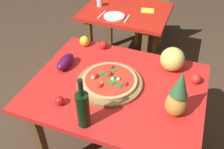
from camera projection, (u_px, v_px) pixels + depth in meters
ground_plane at (116, 146)px, 2.19m from camera, size 10.00×10.00×0.00m
display_table at (117, 94)px, 1.78m from camera, size 1.21×0.95×0.74m
background_table at (126, 20)px, 2.75m from camera, size 0.93×0.73×0.74m
dining_chair at (151, 12)px, 3.22m from camera, size 0.50×0.50×0.85m
pizza_board at (110, 83)px, 1.72m from camera, size 0.47×0.47×0.02m
pizza at (109, 80)px, 1.70m from camera, size 0.39×0.39×0.06m
wine_bottle at (83, 109)px, 1.37m from camera, size 0.08×0.08×0.35m
pineapple_left at (178, 97)px, 1.43m from camera, size 0.13×0.13×0.33m
melon at (172, 59)px, 1.81m from camera, size 0.18×0.18×0.18m
bell_pepper at (85, 41)px, 2.09m from camera, size 0.09×0.09×0.09m
eggplant at (66, 62)px, 1.86m from camera, size 0.09×0.20×0.09m
tomato_by_bottle at (103, 45)px, 2.06m from camera, size 0.07×0.07×0.07m
tomato_at_corner at (178, 93)px, 1.60m from camera, size 0.07×0.07×0.07m
tomato_near_board at (59, 101)px, 1.56m from camera, size 0.06×0.06×0.06m
tomato_beside_pepper at (196, 79)px, 1.72m from camera, size 0.07×0.07×0.07m
drinking_glass_water at (100, 2)px, 2.72m from camera, size 0.06×0.06×0.09m
dinner_plate at (114, 16)px, 2.53m from camera, size 0.22×0.22×0.02m
fork_utensil at (102, 15)px, 2.57m from camera, size 0.03×0.18×0.01m
knife_utensil at (127, 19)px, 2.50m from camera, size 0.02×0.18×0.01m
napkin_folded at (148, 11)px, 2.65m from camera, size 0.16×0.15×0.01m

